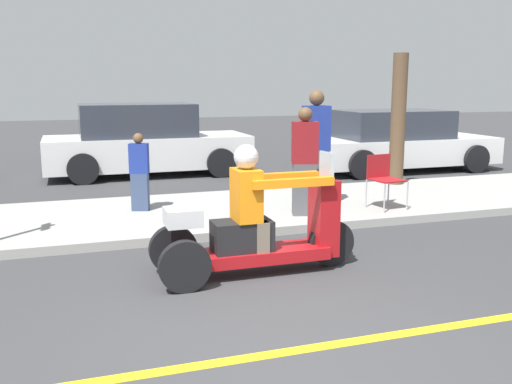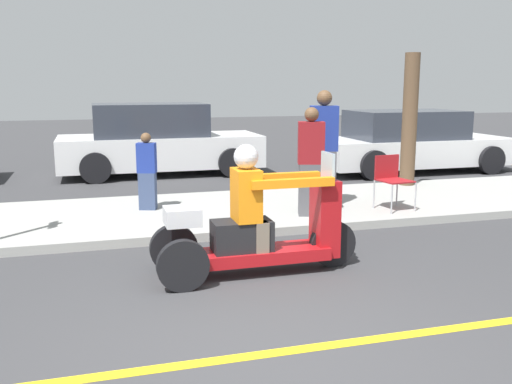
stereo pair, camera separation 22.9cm
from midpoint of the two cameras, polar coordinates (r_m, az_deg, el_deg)
The scene contains 11 objects.
ground_plane at distance 4.54m, azimuth 3.50°, elevation -15.77°, with size 60.00×60.00×0.00m, color #38383A.
lane_stripe at distance 4.66m, azimuth 7.97°, elevation -15.05°, with size 24.00×0.12×0.01m.
sidewalk_strip at distance 8.75m, azimuth -6.67°, elevation -2.25°, with size 28.00×2.80×0.12m.
motorcycle_trike at distance 6.11m, azimuth 1.19°, elevation -3.66°, with size 2.26×0.73×1.41m.
spectator_near_curb at distance 8.81m, azimuth -10.11°, elevation 1.90°, with size 0.32×0.25×1.18m.
spectator_with_child at distance 8.31m, azimuth 6.29°, elevation 2.81°, with size 0.42×0.33×1.58m.
spectator_far_back at distance 8.98m, azimuth 7.47°, elevation 4.09°, with size 0.48×0.37×1.81m.
folding_chair_curbside at distance 9.01m, azimuth 14.08°, elevation 1.53°, with size 0.52×0.52×0.82m.
parked_car_lot_center at distance 13.03m, azimuth -9.35°, elevation 5.02°, with size 4.45×1.98×1.59m.
parked_car_lot_left at distance 13.79m, azimuth 15.62°, elevation 4.78°, with size 4.50×2.00×1.41m.
tree_trunk at distance 11.16m, azimuth 15.69°, elevation 6.95°, with size 0.28×0.28×2.46m.
Camera 2 is at (-1.28, -3.85, 2.03)m, focal length 40.00 mm.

